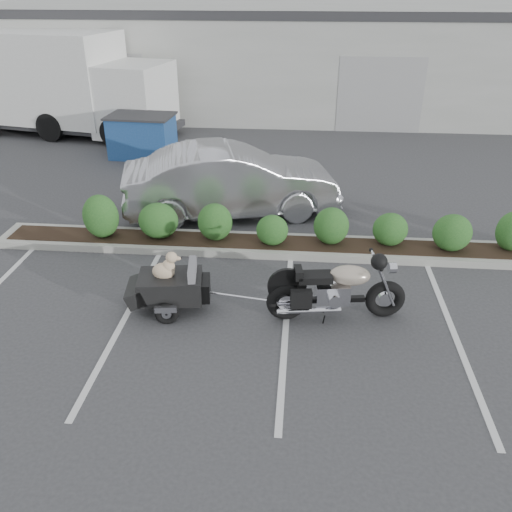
# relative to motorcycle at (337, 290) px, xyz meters

# --- Properties ---
(ground) EXTENTS (90.00, 90.00, 0.00)m
(ground) POSITION_rel_motorcycle_xyz_m (-2.00, 0.26, -0.53)
(ground) COLOR #38383A
(ground) RESTS_ON ground
(planter_kerb) EXTENTS (12.00, 1.00, 0.15)m
(planter_kerb) POSITION_rel_motorcycle_xyz_m (-1.00, 2.46, -0.46)
(planter_kerb) COLOR #9E9E93
(planter_kerb) RESTS_ON ground
(building) EXTENTS (26.00, 10.00, 4.00)m
(building) POSITION_rel_motorcycle_xyz_m (-2.00, 17.26, 1.47)
(building) COLOR #9EA099
(building) RESTS_ON ground
(motorcycle) EXTENTS (2.32, 0.89, 1.33)m
(motorcycle) POSITION_rel_motorcycle_xyz_m (0.00, 0.00, 0.00)
(motorcycle) COLOR black
(motorcycle) RESTS_ON ground
(pet_trailer) EXTENTS (1.87, 1.06, 1.10)m
(pet_trailer) POSITION_rel_motorcycle_xyz_m (-2.79, 0.02, -0.07)
(pet_trailer) COLOR black
(pet_trailer) RESTS_ON ground
(sedan) EXTENTS (5.24, 2.90, 1.64)m
(sedan) POSITION_rel_motorcycle_xyz_m (-2.29, 4.26, 0.29)
(sedan) COLOR #B8B8C0
(sedan) RESTS_ON ground
(dumpster) EXTENTS (2.07, 1.49, 1.30)m
(dumpster) POSITION_rel_motorcycle_xyz_m (-5.65, 8.58, 0.13)
(dumpster) COLOR navy
(dumpster) RESTS_ON ground
(delivery_truck) EXTENTS (7.79, 3.86, 3.42)m
(delivery_truck) POSITION_rel_motorcycle_xyz_m (-8.85, 11.13, 1.11)
(delivery_truck) COLOR silver
(delivery_truck) RESTS_ON ground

